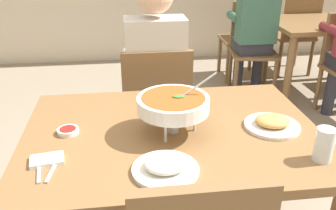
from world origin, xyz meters
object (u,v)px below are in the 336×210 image
(appetizer_plate, at_px, (272,123))
(patron_bg_middle, at_px, (255,23))
(curry_bowl, at_px, (174,104))
(sauce_dish, at_px, (68,131))
(chair_bg_right, at_px, (250,33))
(chair_bg_window, at_px, (295,31))
(chair_diner_main, at_px, (156,106))
(diner_main, at_px, (155,69))
(dining_table_main, at_px, (172,151))
(drink_glass, at_px, (324,146))
(chair_bg_middle, at_px, (252,43))
(rice_plate, at_px, (165,167))
(dining_table_far, at_px, (320,35))

(appetizer_plate, bearing_deg, patron_bg_middle, 72.31)
(curry_bowl, xyz_separation_m, sauce_dish, (-0.44, 0.05, -0.12))
(sauce_dish, distance_m, chair_bg_right, 3.01)
(chair_bg_window, height_order, patron_bg_middle, patron_bg_middle)
(chair_diner_main, height_order, curry_bowl, curry_bowl)
(chair_diner_main, bearing_deg, appetizer_plate, -60.75)
(diner_main, xyz_separation_m, chair_bg_right, (1.23, 1.75, -0.24))
(dining_table_main, relative_size, appetizer_plate, 5.28)
(drink_glass, xyz_separation_m, chair_bg_window, (1.25, 2.83, -0.29))
(chair_bg_middle, xyz_separation_m, chair_bg_right, (0.12, 0.41, 0.00))
(drink_glass, xyz_separation_m, patron_bg_middle, (0.55, 2.27, -0.05))
(diner_main, bearing_deg, drink_glass, -64.16)
(rice_plate, distance_m, drink_glass, 0.59)
(dining_table_main, relative_size, chair_diner_main, 1.41)
(rice_plate, height_order, chair_bg_window, chair_bg_window)
(sauce_dish, bearing_deg, dining_table_far, 41.51)
(appetizer_plate, bearing_deg, diner_main, 118.24)
(sauce_dish, height_order, dining_table_far, sauce_dish)
(chair_bg_window, bearing_deg, dining_table_far, -91.75)
(appetizer_plate, bearing_deg, drink_glass, -72.08)
(chair_bg_middle, bearing_deg, chair_bg_right, 74.14)
(dining_table_far, bearing_deg, drink_glass, -118.53)
(chair_bg_middle, height_order, chair_bg_right, same)
(chair_diner_main, height_order, chair_bg_right, same)
(chair_bg_middle, relative_size, chair_bg_right, 1.00)
(curry_bowl, distance_m, dining_table_far, 2.66)
(dining_table_far, bearing_deg, chair_bg_middle, 167.88)
(dining_table_far, distance_m, patron_bg_middle, 0.69)
(appetizer_plate, xyz_separation_m, dining_table_far, (1.32, 2.01, -0.15))
(dining_table_main, bearing_deg, appetizer_plate, -4.08)
(diner_main, bearing_deg, dining_table_main, -90.00)
(patron_bg_middle, bearing_deg, chair_bg_right, 73.69)
(dining_table_main, relative_size, drink_glass, 9.74)
(chair_bg_middle, height_order, chair_bg_window, same)
(chair_diner_main, xyz_separation_m, sauce_dish, (-0.44, -0.71, 0.24))
(diner_main, bearing_deg, chair_bg_window, 44.72)
(dining_table_main, xyz_separation_m, diner_main, (0.00, 0.78, 0.11))
(chair_bg_middle, bearing_deg, curry_bowl, -117.64)
(rice_plate, relative_size, chair_bg_right, 0.27)
(appetizer_plate, height_order, drink_glass, drink_glass)
(rice_plate, relative_size, chair_bg_middle, 0.27)
(chair_diner_main, relative_size, appetizer_plate, 3.75)
(chair_bg_middle, bearing_deg, dining_table_main, -117.87)
(diner_main, height_order, patron_bg_middle, same)
(drink_glass, bearing_deg, sauce_dish, 161.19)
(dining_table_far, bearing_deg, chair_bg_window, 88.25)
(appetizer_plate, bearing_deg, chair_diner_main, 119.25)
(drink_glass, height_order, chair_bg_middle, chair_bg_middle)
(sauce_dish, relative_size, chair_bg_window, 0.10)
(chair_bg_right, distance_m, patron_bg_middle, 0.62)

